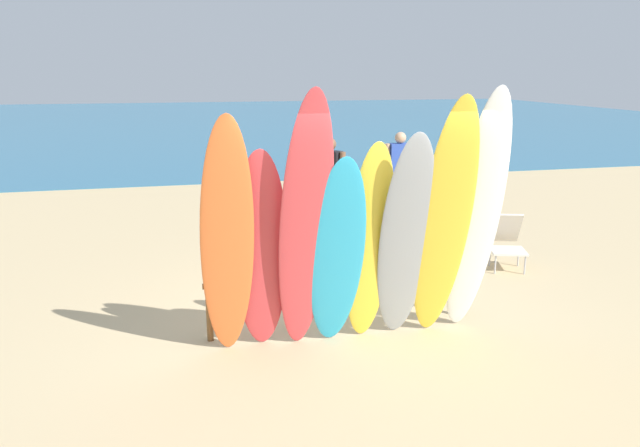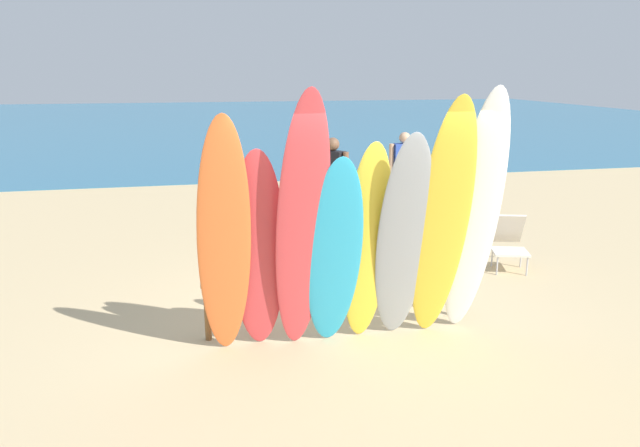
% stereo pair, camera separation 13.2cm
% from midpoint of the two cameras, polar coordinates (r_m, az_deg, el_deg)
% --- Properties ---
extents(ground, '(60.00, 60.00, 0.00)m').
position_cam_midpoint_polar(ground, '(20.43, -7.56, 6.24)').
color(ground, tan).
extents(ocean_water, '(60.00, 40.00, 0.02)m').
position_cam_midpoint_polar(ocean_water, '(35.66, -9.69, 9.65)').
color(ocean_water, teal).
rests_on(ocean_water, ground).
extents(surfboard_rack, '(3.08, 0.07, 0.66)m').
position_cam_midpoint_polar(surfboard_rack, '(6.79, 2.47, -5.83)').
color(surfboard_rack, brown).
rests_on(surfboard_rack, ground).
extents(surfboard_orange_0, '(0.54, 0.69, 2.52)m').
position_cam_midpoint_polar(surfboard_orange_0, '(5.86, -8.46, -1.72)').
color(surfboard_orange_0, orange).
rests_on(surfboard_orange_0, ground).
extents(surfboard_red_1, '(0.58, 0.55, 2.17)m').
position_cam_midpoint_polar(surfboard_red_1, '(6.06, -5.27, -2.79)').
color(surfboard_red_1, '#D13D42').
rests_on(surfboard_red_1, ground).
extents(surfboard_red_2, '(0.58, 0.82, 2.74)m').
position_cam_midpoint_polar(surfboard_red_2, '(5.85, -1.05, -0.45)').
color(surfboard_red_2, '#D13D42').
rests_on(surfboard_red_2, ground).
extents(surfboard_teal_3, '(0.59, 0.63, 2.10)m').
position_cam_midpoint_polar(surfboard_teal_3, '(6.10, 2.02, -2.99)').
color(surfboard_teal_3, '#289EC6').
rests_on(surfboard_teal_3, ground).
extents(surfboard_yellow_4, '(0.52, 0.52, 2.22)m').
position_cam_midpoint_polar(surfboard_yellow_4, '(6.25, 5.10, -2.05)').
color(surfboard_yellow_4, yellow).
rests_on(surfboard_yellow_4, ground).
extents(surfboard_grey_5, '(0.62, 0.79, 2.32)m').
position_cam_midpoint_polar(surfboard_grey_5, '(6.24, 8.51, -1.65)').
color(surfboard_grey_5, '#999EA3').
rests_on(surfboard_grey_5, ground).
extents(surfboard_yellow_6, '(0.62, 0.88, 2.67)m').
position_cam_midpoint_polar(surfboard_yellow_6, '(6.27, 12.16, -0.09)').
color(surfboard_yellow_6, yellow).
rests_on(surfboard_yellow_6, ground).
extents(surfboard_white_7, '(0.58, 0.84, 2.75)m').
position_cam_midpoint_polar(surfboard_white_7, '(6.50, 15.10, 0.58)').
color(surfboard_white_7, white).
rests_on(surfboard_white_7, ground).
extents(beachgoer_near_rack, '(0.63, 0.27, 1.66)m').
position_cam_midpoint_polar(beachgoer_near_rack, '(12.27, 8.28, 5.32)').
color(beachgoer_near_rack, tan).
rests_on(beachgoer_near_rack, ground).
extents(beachgoer_midbeach, '(0.47, 0.50, 1.72)m').
position_cam_midpoint_polar(beachgoer_midbeach, '(10.72, 1.56, 4.31)').
color(beachgoer_midbeach, brown).
rests_on(beachgoer_midbeach, ground).
extents(beach_chair_red, '(0.70, 0.85, 0.79)m').
position_cam_midpoint_polar(beach_chair_red, '(9.34, 17.82, -1.48)').
color(beach_chair_red, '#B7B7BC').
rests_on(beach_chair_red, ground).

